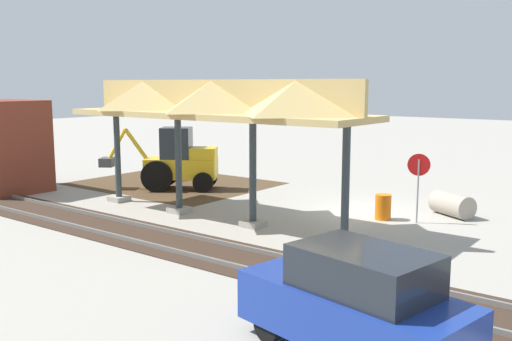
% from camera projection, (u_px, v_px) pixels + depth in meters
% --- Properties ---
extents(ground_plane, '(120.00, 120.00, 0.00)m').
position_uv_depth(ground_plane, '(364.00, 212.00, 21.40)').
color(ground_plane, '#9E998E').
extents(dirt_work_zone, '(8.73, 7.00, 0.01)m').
position_uv_depth(dirt_work_zone, '(174.00, 184.00, 27.40)').
color(dirt_work_zone, '#4C3823').
rests_on(dirt_work_zone, ground).
extents(platform_canopy, '(11.59, 3.20, 4.90)m').
position_uv_depth(platform_canopy, '(213.00, 101.00, 19.58)').
color(platform_canopy, '#9E998E').
rests_on(platform_canopy, ground).
extents(rail_tracks, '(60.00, 2.58, 0.15)m').
position_uv_depth(rail_tracks, '(241.00, 258.00, 15.58)').
color(rail_tracks, slate).
rests_on(rail_tracks, ground).
extents(stop_sign, '(0.72, 0.30, 2.41)m').
position_uv_depth(stop_sign, '(419.00, 173.00, 19.42)').
color(stop_sign, gray).
rests_on(stop_sign, ground).
extents(backhoe, '(5.01, 3.90, 2.82)m').
position_uv_depth(backhoe, '(178.00, 162.00, 25.73)').
color(backhoe, yellow).
rests_on(backhoe, ground).
extents(dirt_mound, '(5.65, 5.65, 2.15)m').
position_uv_depth(dirt_mound, '(167.00, 178.00, 28.89)').
color(dirt_mound, '#4C3823').
rests_on(dirt_mound, ground).
extents(concrete_pipe, '(1.80, 1.52, 0.84)m').
position_uv_depth(concrete_pipe, '(452.00, 205.00, 20.67)').
color(concrete_pipe, '#9E9384').
rests_on(concrete_pipe, ground).
extents(brick_utility_building, '(3.87, 2.79, 4.04)m').
position_uv_depth(brick_utility_building, '(1.00, 146.00, 25.34)').
color(brick_utility_building, brown).
rests_on(brick_utility_building, ground).
extents(distant_parked_car, '(4.45, 2.51, 1.98)m').
position_uv_depth(distant_parked_car, '(355.00, 303.00, 9.92)').
color(distant_parked_car, navy).
rests_on(distant_parked_car, ground).
extents(traffic_barrel, '(0.56, 0.56, 0.90)m').
position_uv_depth(traffic_barrel, '(383.00, 207.00, 20.13)').
color(traffic_barrel, orange).
rests_on(traffic_barrel, ground).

